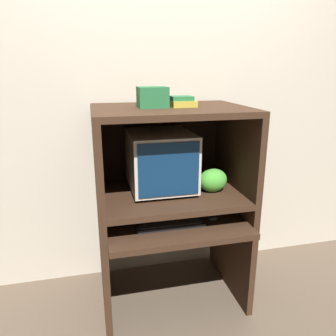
% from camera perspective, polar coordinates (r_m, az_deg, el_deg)
% --- Properties ---
extents(ground_plane, '(12.00, 12.00, 0.00)m').
position_cam_1_polar(ground_plane, '(2.25, 2.66, -26.02)').
color(ground_plane, brown).
extents(wall_back, '(6.00, 0.06, 2.60)m').
position_cam_1_polar(wall_back, '(2.37, -1.93, 11.35)').
color(wall_back, beige).
rests_on(wall_back, ground_plane).
extents(desk_base, '(0.93, 0.76, 0.63)m').
position_cam_1_polar(desk_base, '(2.23, 0.74, -13.69)').
color(desk_base, '#382316').
rests_on(desk_base, ground_plane).
extents(desk_monitor_shelf, '(0.93, 0.68, 0.15)m').
position_cam_1_polar(desk_monitor_shelf, '(2.12, 0.40, -4.87)').
color(desk_monitor_shelf, '#382316').
rests_on(desk_monitor_shelf, desk_base).
extents(hutch_upper, '(0.93, 0.68, 0.54)m').
position_cam_1_polar(hutch_upper, '(2.04, 0.20, 5.80)').
color(hutch_upper, '#382316').
rests_on(hutch_upper, desk_monitor_shelf).
extents(crt_monitor, '(0.40, 0.47, 0.37)m').
position_cam_1_polar(crt_monitor, '(2.09, -1.32, 1.39)').
color(crt_monitor, beige).
rests_on(crt_monitor, desk_monitor_shelf).
extents(keyboard, '(0.41, 0.14, 0.03)m').
position_cam_1_polar(keyboard, '(1.98, 0.33, -9.68)').
color(keyboard, black).
rests_on(keyboard, desk_base).
extents(mouse, '(0.07, 0.05, 0.03)m').
position_cam_1_polar(mouse, '(2.06, 7.83, -8.69)').
color(mouse, '#28282B').
rests_on(mouse, desk_base).
extents(snack_bag, '(0.18, 0.14, 0.15)m').
position_cam_1_polar(snack_bag, '(2.10, 7.83, -2.12)').
color(snack_bag, green).
rests_on(snack_bag, desk_monitor_shelf).
extents(book_stack, '(0.15, 0.12, 0.06)m').
position_cam_1_polar(book_stack, '(1.99, 2.57, 11.47)').
color(book_stack, gold).
rests_on(book_stack, hutch_upper).
extents(storage_box, '(0.17, 0.15, 0.12)m').
position_cam_1_polar(storage_box, '(1.95, -2.72, 12.21)').
color(storage_box, '#236638').
rests_on(storage_box, hutch_upper).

